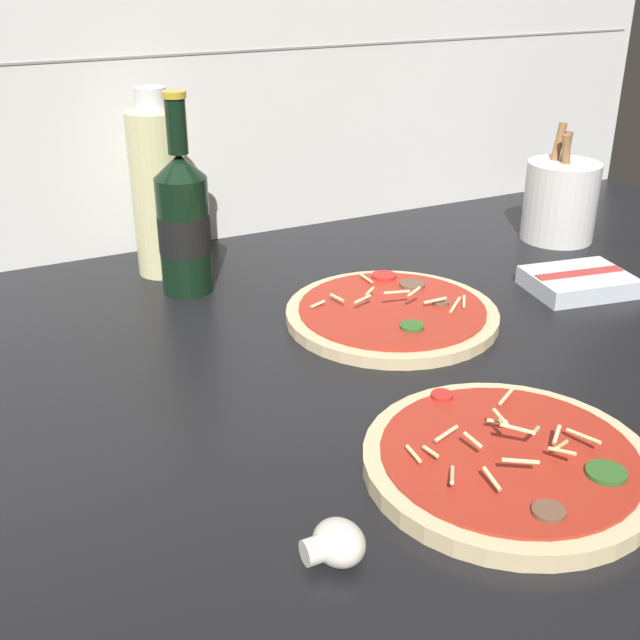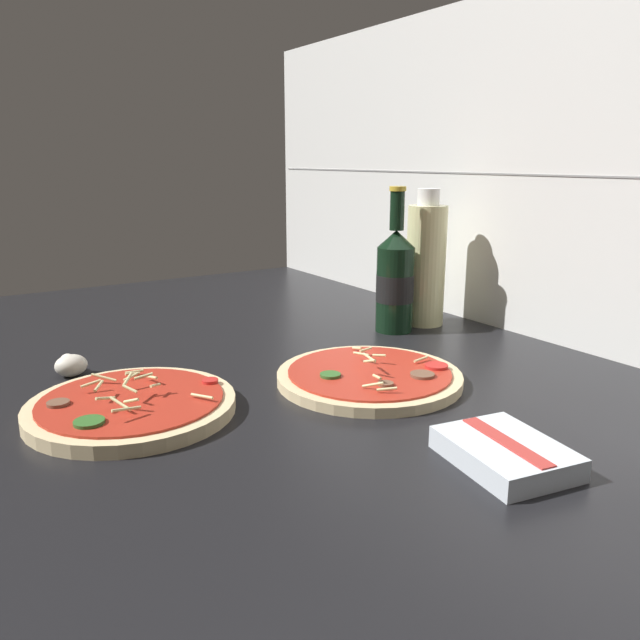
% 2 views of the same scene
% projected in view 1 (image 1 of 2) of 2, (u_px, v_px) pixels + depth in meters
% --- Properties ---
extents(counter_slab, '(1.60, 0.90, 0.03)m').
position_uv_depth(counter_slab, '(354.00, 373.00, 0.88)').
color(counter_slab, black).
rests_on(counter_slab, ground).
extents(tile_backsplash, '(1.60, 0.01, 0.60)m').
position_uv_depth(tile_backsplash, '(205.00, 53.00, 1.13)').
color(tile_backsplash, white).
rests_on(tile_backsplash, ground).
extents(pizza_near, '(0.25, 0.25, 0.05)m').
position_uv_depth(pizza_near, '(508.00, 462.00, 0.69)').
color(pizza_near, beige).
rests_on(pizza_near, counter_slab).
extents(pizza_far, '(0.26, 0.26, 0.04)m').
position_uv_depth(pizza_far, '(392.00, 314.00, 0.97)').
color(pizza_far, beige).
rests_on(pizza_far, counter_slab).
extents(beer_bottle, '(0.07, 0.07, 0.26)m').
position_uv_depth(beer_bottle, '(184.00, 222.00, 1.02)').
color(beer_bottle, black).
rests_on(beer_bottle, counter_slab).
extents(oil_bottle, '(0.07, 0.07, 0.25)m').
position_uv_depth(oil_bottle, '(159.00, 191.00, 1.07)').
color(oil_bottle, beige).
rests_on(oil_bottle, counter_slab).
extents(mushroom_left, '(0.05, 0.04, 0.03)m').
position_uv_depth(mushroom_left, '(336.00, 543.00, 0.59)').
color(mushroom_left, white).
rests_on(mushroom_left, counter_slab).
extents(utensil_crock, '(0.11, 0.11, 0.17)m').
position_uv_depth(utensil_crock, '(560.00, 200.00, 1.21)').
color(utensil_crock, silver).
rests_on(utensil_crock, counter_slab).
extents(dish_towel, '(0.14, 0.12, 0.03)m').
position_uv_depth(dish_towel, '(578.00, 282.00, 1.05)').
color(dish_towel, silver).
rests_on(dish_towel, counter_slab).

